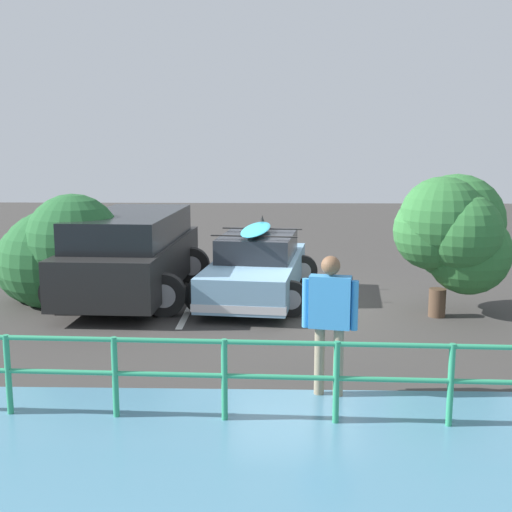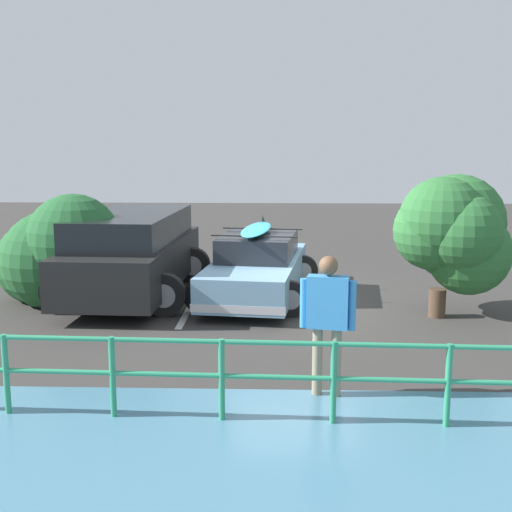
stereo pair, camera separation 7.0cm
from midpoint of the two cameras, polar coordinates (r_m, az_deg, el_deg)
ground_plane at (r=12.54m, az=3.40°, el=-4.25°), size 44.00×44.00×0.02m
parking_stripe at (r=13.09m, az=-5.57°, el=-3.62°), size 0.12×4.69×0.00m
sedan_car at (r=12.91m, az=-0.06°, el=-1.00°), size 2.61×4.55×1.55m
suv_car at (r=13.15m, az=-11.03°, el=0.27°), size 2.80×5.10×1.71m
person_bystander at (r=7.80m, az=6.32°, el=-5.02°), size 0.66×0.29×1.74m
railing_fence at (r=7.15m, az=1.87°, el=-9.97°), size 8.70×0.41×0.93m
bush_near_left at (r=11.95m, az=16.91°, el=2.06°), size 2.11×2.12×2.53m
bush_near_right at (r=13.02m, az=-17.74°, el=0.20°), size 2.61×2.28×2.25m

